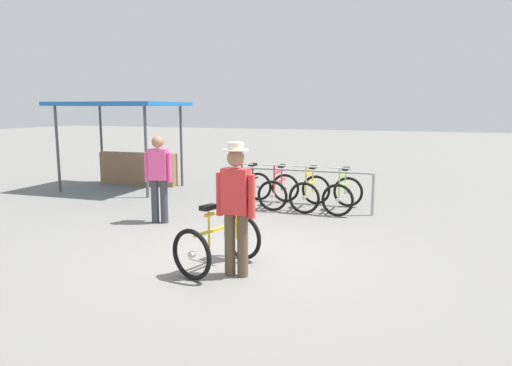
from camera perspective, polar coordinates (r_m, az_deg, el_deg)
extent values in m
plane|color=slate|center=(6.99, -1.19, -8.83)|extent=(80.00, 80.00, 0.00)
cylinder|color=#99999E|center=(10.54, -3.29, -0.35)|extent=(0.06, 0.06, 0.85)
cylinder|color=#99999E|center=(9.74, 13.98, -1.38)|extent=(0.06, 0.06, 0.85)
cylinder|color=#99999E|center=(9.96, 5.03, 1.55)|extent=(3.15, 0.13, 0.05)
torus|color=black|center=(11.02, 0.31, -0.42)|extent=(0.66, 0.10, 0.66)
cylinder|color=#B7B7BC|center=(11.02, 0.31, -0.42)|extent=(0.08, 0.06, 0.08)
torus|color=black|center=(10.11, -2.03, -1.29)|extent=(0.66, 0.10, 0.66)
cylinder|color=#B7B7BC|center=(10.11, -2.03, -1.29)|extent=(0.08, 0.06, 0.08)
cube|color=black|center=(10.52, -0.81, 0.37)|extent=(0.08, 0.92, 0.04)
cube|color=black|center=(10.45, -0.93, 1.55)|extent=(0.06, 0.61, 0.04)
cylinder|color=black|center=(10.68, -0.39, 0.77)|extent=(0.03, 0.03, 0.55)
cube|color=black|center=(10.64, -0.39, 2.24)|extent=(0.13, 0.25, 0.06)
cylinder|color=black|center=(10.16, -1.73, 0.57)|extent=(0.03, 0.03, 0.63)
cylinder|color=#B7B7BC|center=(10.12, -1.74, 2.34)|extent=(0.52, 0.05, 0.03)
torus|color=black|center=(10.82, 3.57, -0.61)|extent=(0.66, 0.13, 0.66)
cylinder|color=#B7B7BC|center=(10.82, 3.57, -0.61)|extent=(0.08, 0.07, 0.08)
torus|color=black|center=(9.85, 2.00, -1.56)|extent=(0.66, 0.13, 0.66)
cylinder|color=#B7B7BC|center=(9.85, 2.00, -1.56)|extent=(0.08, 0.07, 0.08)
cube|color=red|center=(10.30, 2.83, 0.17)|extent=(0.08, 0.92, 0.04)
cube|color=red|center=(10.22, 2.76, 1.37)|extent=(0.07, 0.61, 0.04)
cylinder|color=red|center=(10.46, 3.11, 0.59)|extent=(0.03, 0.03, 0.55)
cube|color=black|center=(10.43, 3.12, 2.08)|extent=(0.13, 0.25, 0.06)
cylinder|color=red|center=(9.91, 2.22, 0.35)|extent=(0.03, 0.03, 0.63)
cylinder|color=#B7B7BC|center=(9.87, 2.23, 2.16)|extent=(0.52, 0.05, 0.03)
torus|color=black|center=(10.64, 7.27, -0.83)|extent=(0.66, 0.08, 0.66)
cylinder|color=#B7B7BC|center=(10.64, 7.27, -0.83)|extent=(0.08, 0.06, 0.08)
torus|color=black|center=(9.66, 5.85, -1.81)|extent=(0.66, 0.08, 0.66)
cylinder|color=#B7B7BC|center=(9.66, 5.85, -1.81)|extent=(0.08, 0.06, 0.08)
cube|color=yellow|center=(10.11, 6.62, -0.04)|extent=(0.05, 0.92, 0.04)
cube|color=yellow|center=(10.03, 6.57, 1.18)|extent=(0.05, 0.61, 0.04)
cylinder|color=yellow|center=(10.28, 6.88, 0.38)|extent=(0.03, 0.03, 0.55)
cube|color=black|center=(10.24, 6.90, 1.90)|extent=(0.12, 0.24, 0.06)
cylinder|color=yellow|center=(9.73, 6.07, 0.14)|extent=(0.03, 0.03, 0.63)
cylinder|color=#B7B7BC|center=(9.68, 6.10, 1.98)|extent=(0.52, 0.04, 0.03)
torus|color=black|center=(10.50, 11.08, -1.06)|extent=(0.66, 0.10, 0.66)
cylinder|color=#B7B7BC|center=(10.50, 11.08, -1.06)|extent=(0.08, 0.06, 0.08)
torus|color=black|center=(9.52, 9.84, -2.06)|extent=(0.66, 0.10, 0.66)
cylinder|color=#B7B7BC|center=(9.52, 9.84, -2.06)|extent=(0.08, 0.06, 0.08)
cube|color=#9ED14C|center=(9.97, 10.53, -0.26)|extent=(0.05, 0.92, 0.04)
cube|color=#9ED14C|center=(9.89, 10.50, 0.98)|extent=(0.05, 0.61, 0.04)
cylinder|color=#9ED14C|center=(10.14, 10.76, 0.17)|extent=(0.03, 0.03, 0.55)
cube|color=black|center=(10.11, 10.80, 1.71)|extent=(0.12, 0.24, 0.06)
cylinder|color=#9ED14C|center=(9.59, 10.05, -0.08)|extent=(0.03, 0.03, 0.63)
cylinder|color=#B7B7BC|center=(9.54, 10.11, 1.79)|extent=(0.52, 0.04, 0.03)
torus|color=black|center=(6.02, -7.82, -8.58)|extent=(0.65, 0.23, 0.66)
cylinder|color=#B7B7BC|center=(6.02, -7.82, -8.58)|extent=(0.09, 0.08, 0.08)
torus|color=black|center=(6.75, -1.68, -6.55)|extent=(0.65, 0.23, 0.66)
cylinder|color=#B7B7BC|center=(6.75, -1.68, -6.55)|extent=(0.09, 0.08, 0.08)
cube|color=yellow|center=(6.31, -4.59, -5.56)|extent=(0.28, 0.89, 0.04)
cube|color=yellow|center=(6.30, -4.31, -3.49)|extent=(0.20, 0.60, 0.04)
cylinder|color=yellow|center=(6.17, -5.73, -5.44)|extent=(0.03, 0.03, 0.55)
cube|color=black|center=(6.11, -5.77, -2.94)|extent=(0.18, 0.26, 0.06)
cylinder|color=yellow|center=(6.58, -2.36, -4.13)|extent=(0.03, 0.03, 0.63)
cylinder|color=#B7B7BC|center=(6.51, -2.37, -1.43)|extent=(0.51, 0.16, 0.03)
cube|color=gray|center=(6.65, -1.59, -2.27)|extent=(0.30, 0.26, 0.22)
ellipsoid|color=beige|center=(6.63, -1.59, -1.42)|extent=(0.22, 0.20, 0.16)
sphere|color=beige|center=(6.67, -1.16, -0.48)|extent=(0.11, 0.11, 0.11)
cylinder|color=brown|center=(6.06, -1.62, -7.58)|extent=(0.14, 0.14, 0.82)
cylinder|color=brown|center=(6.13, -3.17, -7.39)|extent=(0.14, 0.14, 0.82)
cube|color=red|center=(5.94, -2.45, -0.99)|extent=(0.34, 0.20, 0.58)
cylinder|color=red|center=(5.84, -0.56, -1.65)|extent=(0.09, 0.09, 0.55)
cylinder|color=red|center=(6.02, -4.43, -1.35)|extent=(0.09, 0.09, 0.55)
sphere|color=#9E7051|center=(5.88, -2.48, 3.04)|extent=(0.22, 0.22, 0.22)
cylinder|color=beige|center=(5.87, -2.48, 4.01)|extent=(0.32, 0.32, 0.02)
cylinder|color=beige|center=(5.86, -2.49, 4.50)|extent=(0.20, 0.20, 0.09)
cylinder|color=#383842|center=(9.01, -11.06, -2.22)|extent=(0.14, 0.14, 0.82)
cylinder|color=#383842|center=(9.07, -12.13, -2.17)|extent=(0.14, 0.14, 0.82)
cube|color=#E54C8C|center=(8.93, -11.74, 2.22)|extent=(0.38, 0.27, 0.58)
cylinder|color=#E54C8C|center=(8.84, -10.44, 1.86)|extent=(0.09, 0.09, 0.55)
cylinder|color=#E54C8C|center=(9.00, -13.09, 1.90)|extent=(0.09, 0.09, 0.55)
sphere|color=#9E7051|center=(8.89, -11.83, 4.90)|extent=(0.22, 0.22, 0.22)
cube|color=#3366B2|center=(9.08, -11.39, 2.46)|extent=(0.28, 0.19, 0.40)
cylinder|color=#4C4C51|center=(14.52, -18.20, 4.49)|extent=(0.07, 0.07, 2.20)
cylinder|color=#4C4C51|center=(13.13, -9.03, 4.39)|extent=(0.07, 0.07, 2.20)
cylinder|color=#4C4C51|center=(13.12, -22.89, 3.79)|extent=(0.07, 0.07, 2.20)
cylinder|color=#4C4C51|center=(11.57, -13.16, 3.65)|extent=(0.07, 0.07, 2.20)
cube|color=blue|center=(12.99, -16.19, 9.18)|extent=(3.22, 2.46, 0.10)
cube|color=olive|center=(13.72, -14.08, 1.70)|extent=(2.35, 0.43, 0.90)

